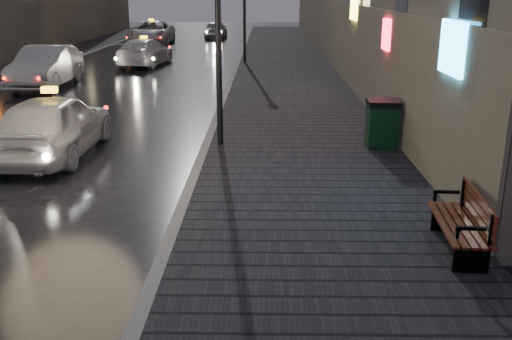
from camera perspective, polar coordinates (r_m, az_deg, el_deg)
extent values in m
plane|color=black|center=(8.77, -18.99, -8.71)|extent=(120.00, 120.00, 0.00)
cube|color=black|center=(28.61, 2.97, 10.33)|extent=(4.60, 58.00, 0.15)
cube|color=slate|center=(28.63, -1.92, 10.35)|extent=(0.20, 58.00, 0.15)
cube|color=black|center=(30.88, -21.47, 9.69)|extent=(2.40, 58.00, 0.15)
cube|color=slate|center=(30.41, -19.18, 9.83)|extent=(0.20, 58.00, 0.15)
cylinder|color=black|center=(13.44, -3.78, 12.97)|extent=(0.14, 0.14, 5.00)
cylinder|color=black|center=(29.39, -1.16, 15.59)|extent=(0.14, 0.14, 5.00)
cube|color=black|center=(8.15, 20.70, -8.37)|extent=(0.47, 0.09, 0.37)
cube|color=black|center=(8.08, 22.35, -6.27)|extent=(0.06, 0.06, 0.65)
cube|color=black|center=(7.96, 20.72, -5.48)|extent=(0.39, 0.07, 0.05)
cube|color=black|center=(9.38, 18.53, -4.66)|extent=(0.47, 0.09, 0.37)
cube|color=black|center=(9.32, 19.94, -2.82)|extent=(0.06, 0.06, 0.65)
cube|color=black|center=(9.22, 18.52, -2.09)|extent=(0.39, 0.07, 0.05)
cube|color=#4A1F0F|center=(8.68, 19.68, -5.10)|extent=(0.69, 1.71, 0.04)
cube|color=#4A1F0F|center=(8.64, 21.29, -3.45)|extent=(0.15, 1.67, 0.37)
cube|color=black|center=(13.81, 12.47, 4.31)|extent=(0.70, 0.70, 1.00)
cube|color=black|center=(13.70, 12.63, 6.60)|extent=(0.76, 0.76, 0.13)
imported|color=silver|center=(14.03, -19.63, 4.29)|extent=(1.80, 4.39, 1.49)
imported|color=#A9A9B2|center=(24.35, -20.28, 9.66)|extent=(1.77, 4.82, 1.58)
imported|color=white|center=(29.90, -11.08, 11.50)|extent=(2.42, 4.81, 1.34)
imported|color=#BABAC1|center=(41.33, -10.36, 13.36)|extent=(2.74, 5.74, 1.58)
imported|color=gray|center=(45.82, -4.04, 13.84)|extent=(1.61, 3.91, 1.33)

